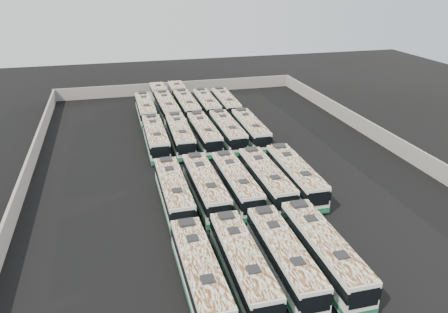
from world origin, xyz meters
The scene contains 21 objects.
ground centered at (0.00, 0.00, 0.00)m, with size 140.00×140.00×0.00m, color black.
perimeter_wall centered at (0.00, 0.00, 1.10)m, with size 45.20×73.20×2.20m.
bus_front_far_left centered at (-7.46, -19.83, 1.63)m, with size 2.54×11.34×3.19m.
bus_front_left centered at (-4.17, -19.62, 1.63)m, with size 2.45×11.36×3.20m.
bus_front_center centered at (-0.86, -19.56, 1.63)m, with size 2.49×11.34×3.19m.
bus_front_right centered at (2.36, -19.74, 1.70)m, with size 2.55×11.78×3.32m.
bus_midfront_far_left centered at (-7.39, -6.85, 1.64)m, with size 2.45×11.41×3.21m.
bus_midfront_left centered at (-4.15, -6.71, 1.68)m, with size 2.61×11.67×3.28m.
bus_midfront_center centered at (-0.90, -6.62, 1.63)m, with size 2.53×11.33×3.18m.
bus_midfront_right centered at (2.35, -6.61, 1.67)m, with size 2.51×11.58×3.26m.
bus_midfront_far_right centered at (5.62, -6.62, 1.69)m, with size 2.70×11.78×3.31m.
bus_midback_far_left centered at (-7.41, 8.60, 1.68)m, with size 2.53×11.65×3.28m.
bus_midback_left centered at (-4.17, 8.75, 1.67)m, with size 2.70×11.66×3.27m.
bus_midback_center centered at (-0.91, 8.66, 1.64)m, with size 2.50×11.39×3.20m.
bus_midback_right centered at (2.33, 8.71, 1.65)m, with size 2.45×11.47×3.23m.
bus_midback_far_right centered at (5.55, 8.60, 1.64)m, with size 2.65×11.43×3.21m.
bus_back_far_left centered at (-7.46, 21.66, 1.64)m, with size 2.43×11.39×3.21m.
bus_back_left centered at (-4.19, 24.61, 1.66)m, with size 2.79×17.99×3.25m.
bus_back_center centered at (-0.95, 24.71, 1.67)m, with size 2.54×18.09×3.28m.
bus_back_right centered at (2.34, 21.68, 1.64)m, with size 2.51×11.39×3.20m.
bus_back_far_right centered at (5.55, 21.55, 1.63)m, with size 2.67×11.37×3.19m.
Camera 1 is at (-12.27, -45.04, 21.78)m, focal length 35.00 mm.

